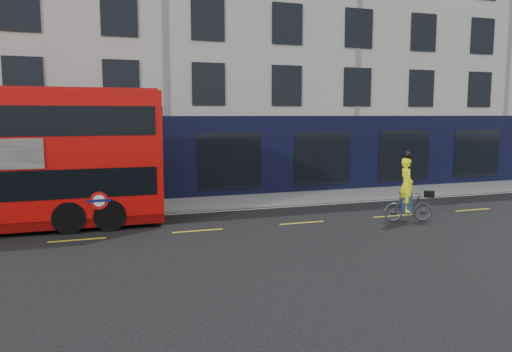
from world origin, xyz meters
name	(u,v)px	position (x,y,z in m)	size (l,w,h in m)	color
ground	(208,241)	(0.00, 0.00, 0.00)	(120.00, 120.00, 0.00)	black
pavement	(174,205)	(0.00, 6.50, 0.06)	(60.00, 3.00, 0.12)	gray
kerb	(180,211)	(0.00, 5.00, 0.07)	(60.00, 0.12, 0.13)	gray
building_terrace	(151,52)	(0.00, 12.94, 7.49)	(50.00, 10.07, 15.00)	beige
road_edge_line	(181,214)	(0.00, 4.70, 0.00)	(58.00, 0.10, 0.01)	silver
lane_dashes	(198,231)	(0.00, 1.50, 0.00)	(58.00, 0.12, 0.01)	gold
cyclist	(408,198)	(7.90, 0.43, 0.92)	(1.97, 0.97, 2.69)	#444649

